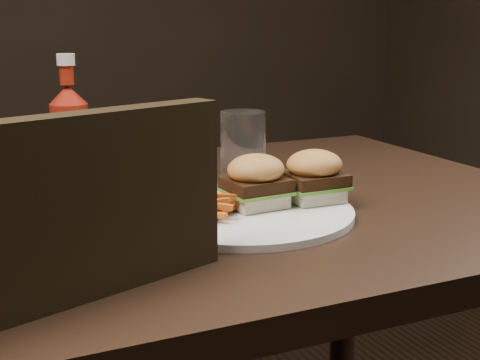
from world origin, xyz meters
name	(u,v)px	position (x,y,z in m)	size (l,w,h in m)	color
dining_table	(176,218)	(0.00, 0.00, 0.73)	(1.20, 0.80, 0.04)	black
plate	(243,212)	(0.07, -0.09, 0.76)	(0.32, 0.32, 0.01)	white
sandwich_half_a	(256,199)	(0.09, -0.09, 0.77)	(0.07, 0.07, 0.02)	beige
sandwich_half_b	(314,193)	(0.18, -0.09, 0.77)	(0.07, 0.07, 0.02)	beige
fries_pile	(202,199)	(0.01, -0.09, 0.78)	(0.09, 0.09, 0.04)	#AB450F
ketchup_bottle	(71,141)	(-0.10, 0.27, 0.81)	(0.07, 0.07, 0.13)	#9C2010
tumbler	(243,147)	(0.17, 0.12, 0.81)	(0.08, 0.08, 0.12)	white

